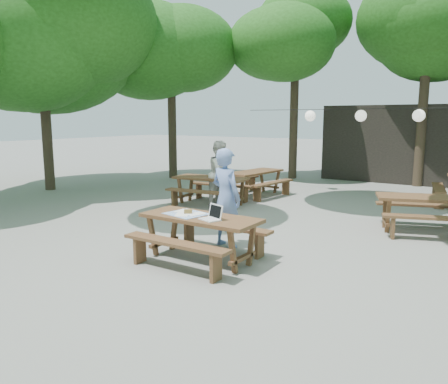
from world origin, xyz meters
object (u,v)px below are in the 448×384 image
woman (226,198)px  second_person (221,173)px  main_picnic_table (201,238)px  picnic_table_nw (211,190)px

woman → second_person: (-2.22, 3.14, -0.03)m
main_picnic_table → picnic_table_nw: size_ratio=0.96×
main_picnic_table → picnic_table_nw: (-2.62, 4.01, 0.00)m
main_picnic_table → picnic_table_nw: bearing=123.2°
picnic_table_nw → second_person: bearing=3.4°
main_picnic_table → woman: woman is taller
second_person → woman: bearing=-147.0°
picnic_table_nw → second_person: 0.57m
woman → main_picnic_table: bearing=109.2°
picnic_table_nw → woman: bearing=-57.3°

